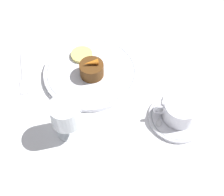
% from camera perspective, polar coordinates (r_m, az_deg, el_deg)
% --- Properties ---
extents(ground_plane, '(3.00, 3.00, 0.00)m').
position_cam_1_polar(ground_plane, '(0.91, -3.22, 2.52)').
color(ground_plane, white).
extents(dinner_plate, '(0.28, 0.28, 0.01)m').
position_cam_1_polar(dinner_plate, '(0.93, -3.86, 4.80)').
color(dinner_plate, white).
rests_on(dinner_plate, ground_plane).
extents(saucer, '(0.15, 0.15, 0.01)m').
position_cam_1_polar(saucer, '(0.85, 11.81, -3.54)').
color(saucer, white).
rests_on(saucer, ground_plane).
extents(coffee_cup, '(0.12, 0.09, 0.05)m').
position_cam_1_polar(coffee_cup, '(0.83, 12.37, -2.20)').
color(coffee_cup, white).
rests_on(coffee_cup, saucer).
extents(spoon, '(0.04, 0.10, 0.00)m').
position_cam_1_polar(spoon, '(0.84, 8.83, -3.06)').
color(spoon, silver).
rests_on(spoon, saucer).
extents(wine_glass, '(0.08, 0.08, 0.12)m').
position_cam_1_polar(wine_glass, '(0.76, -8.46, -3.16)').
color(wine_glass, silver).
rests_on(wine_glass, ground_plane).
extents(fork, '(0.05, 0.18, 0.01)m').
position_cam_1_polar(fork, '(0.96, -15.96, 3.84)').
color(fork, silver).
rests_on(fork, ground_plane).
extents(dessert_cake, '(0.07, 0.07, 0.04)m').
position_cam_1_polar(dessert_cake, '(0.90, -3.74, 5.20)').
color(dessert_cake, '#563314').
rests_on(dessert_cake, dinner_plate).
extents(carrot_garnish, '(0.04, 0.02, 0.02)m').
position_cam_1_polar(carrot_garnish, '(0.88, -3.84, 6.46)').
color(carrot_garnish, orange).
rests_on(carrot_garnish, dessert_cake).
extents(pineapple_slice, '(0.07, 0.07, 0.01)m').
position_cam_1_polar(pineapple_slice, '(0.96, -5.54, 7.88)').
color(pineapple_slice, '#EFE075').
rests_on(pineapple_slice, dinner_plate).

